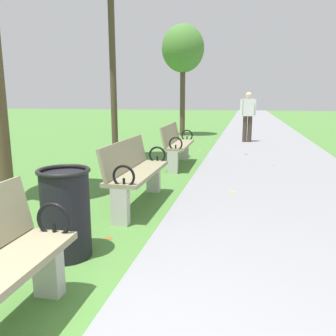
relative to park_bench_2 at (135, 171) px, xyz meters
The scene contains 7 objects.
paved_walkway 15.08m from the park_bench_2, 82.16° to the left, with size 3.11×44.00×0.02m, color gray.
park_bench_2 is the anchor object (origin of this frame).
park_bench_3 2.87m from the park_bench_2, 90.00° to the left, with size 0.51×1.61×0.90m.
tree_4 9.45m from the park_bench_2, 96.33° to the left, with size 1.59×1.59×4.15m.
pedestrian_walking 7.51m from the park_bench_2, 78.59° to the left, with size 0.52×0.28×1.62m.
trash_bin 1.61m from the park_bench_2, 95.24° to the right, with size 0.48×0.48×0.84m.
scattered_leaves 0.86m from the park_bench_2, 36.31° to the left, with size 4.90×9.09×0.02m.
Camera 1 is at (0.93, -1.27, 1.46)m, focal length 36.82 mm.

